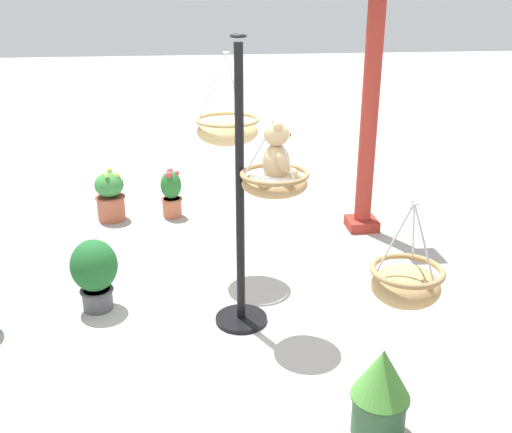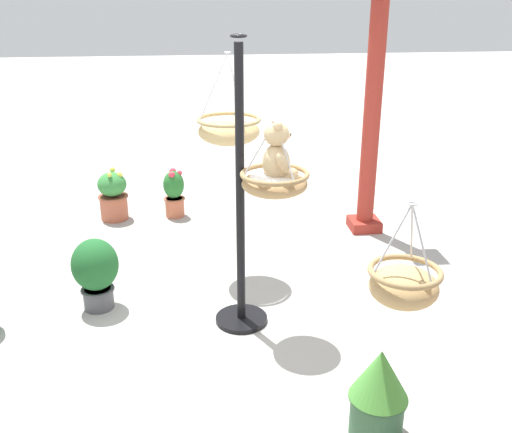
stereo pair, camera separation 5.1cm
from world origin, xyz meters
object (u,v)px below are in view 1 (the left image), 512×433
teddy_bear (278,155)px  potted_plant_small_succulent (95,271)px  hanging_basket_left_high (227,130)px  potted_plant_bushy_green (110,196)px  potted_plant_fern_front (171,193)px  display_pole_central (240,244)px  hanging_basket_right_low (406,284)px  greenhouse_pillar_right (370,113)px  hanging_basket_with_teddy (275,182)px  potted_plant_flowering_red (381,391)px

teddy_bear → potted_plant_small_succulent: 1.96m
teddy_bear → hanging_basket_left_high: hanging_basket_left_high is taller
potted_plant_bushy_green → teddy_bear: bearing=31.3°
potted_plant_fern_front → display_pole_central: bearing=13.6°
hanging_basket_right_low → potted_plant_fern_front: bearing=-159.7°
greenhouse_pillar_right → potted_plant_bushy_green: size_ratio=4.55×
potted_plant_bushy_green → potted_plant_small_succulent: bearing=2.7°
potted_plant_fern_front → potted_plant_bushy_green: bearing=-89.0°
teddy_bear → greenhouse_pillar_right: greenhouse_pillar_right is taller
teddy_bear → greenhouse_pillar_right: bearing=146.7°
hanging_basket_right_low → potted_plant_fern_front: hanging_basket_right_low is taller
potted_plant_fern_front → potted_plant_bushy_green: 0.73m
potted_plant_small_succulent → hanging_basket_right_low: bearing=49.6°
potted_plant_bushy_green → hanging_basket_with_teddy: bearing=30.9°
potted_plant_bushy_green → potted_plant_small_succulent: 2.15m
display_pole_central → potted_plant_fern_front: 2.63m
hanging_basket_with_teddy → greenhouse_pillar_right: (-2.02, 1.35, 0.08)m
potted_plant_flowering_red → potted_plant_bushy_green: size_ratio=1.00×
display_pole_central → hanging_basket_left_high: 1.20m
potted_plant_fern_front → potted_plant_flowering_red: (3.96, 1.35, 0.02)m
hanging_basket_right_low → potted_plant_small_succulent: size_ratio=0.98×
potted_plant_bushy_green → hanging_basket_left_high: bearing=40.4°
potted_plant_fern_front → potted_plant_small_succulent: 2.25m
teddy_bear → hanging_basket_right_low: teddy_bear is taller
potted_plant_small_succulent → teddy_bear: bearing=71.3°
greenhouse_pillar_right → potted_plant_small_succulent: greenhouse_pillar_right is taller
potted_plant_small_succulent → display_pole_central: bearing=73.7°
hanging_basket_with_teddy → potted_plant_fern_front: bearing=-162.1°
hanging_basket_left_high → potted_plant_flowering_red: size_ratio=1.33×
display_pole_central → greenhouse_pillar_right: greenhouse_pillar_right is taller
teddy_bear → hanging_basket_right_low: 1.45m
hanging_basket_right_low → greenhouse_pillar_right: (-3.28, 0.76, 0.31)m
hanging_basket_with_teddy → teddy_bear: 0.21m
hanging_basket_left_high → potted_plant_fern_front: bearing=-159.3°
hanging_basket_left_high → potted_plant_flowering_red: (2.39, 0.76, -1.12)m
teddy_bear → potted_plant_fern_front: 3.06m
potted_plant_fern_front → teddy_bear: bearing=18.3°
greenhouse_pillar_right → potted_plant_bushy_green: (-0.64, -2.94, -1.07)m
display_pole_central → hanging_basket_with_teddy: 0.64m
hanging_basket_with_teddy → potted_plant_flowering_red: (1.29, 0.49, -0.97)m
hanging_basket_with_teddy → potted_plant_flowering_red: size_ratio=0.93×
teddy_bear → potted_plant_flowering_red: 1.80m
teddy_bear → potted_plant_fern_front: (-2.67, -0.88, -1.20)m
hanging_basket_right_low → potted_plant_fern_front: 4.25m
hanging_basket_left_high → potted_plant_fern_front: size_ratio=1.38×
hanging_basket_with_teddy → hanging_basket_right_low: bearing=25.2°
potted_plant_bushy_green → potted_plant_small_succulent: potted_plant_small_succulent is taller
hanging_basket_right_low → potted_plant_bushy_green: 4.55m
hanging_basket_left_high → greenhouse_pillar_right: 1.86m
greenhouse_pillar_right → potted_plant_flowering_red: bearing=-14.6°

